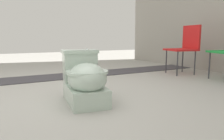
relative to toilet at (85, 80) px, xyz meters
The scene contains 4 objects.
ground_plane 0.42m from the toilet, 136.64° to the right, with size 14.00×14.00×0.00m, color #A8A59E.
gravel_strip 1.53m from the toilet, behind, with size 0.56×8.00×0.01m, color #423F44.
toilet is the anchor object (origin of this frame).
folding_chair_left 2.31m from the toilet, 109.72° to the left, with size 0.51×0.51×0.83m.
Camera 1 is at (2.21, -0.50, 0.64)m, focal length 35.00 mm.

